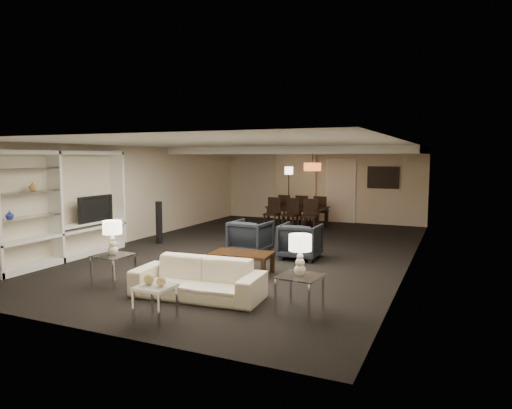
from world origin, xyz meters
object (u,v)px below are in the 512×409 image
object	(u,v)px
pendant_light	(312,167)
sofa	(198,278)
television	(92,208)
chair_fm	(304,210)
dining_table	(297,217)
chair_fl	(287,209)
side_table_left	(114,270)
marble_table	(156,303)
floor_lamp	(289,196)
table_lamp_right	(300,255)
coffee_table	(242,263)
table_lamp_left	(113,238)
chair_fr	(321,211)
armchair_right	(300,241)
floor_speaker	(159,223)
chair_nm	(290,214)
vase_blue	(10,215)
armchair_left	(251,237)
chair_nl	(272,213)
vase_amber	(33,186)
side_table_right	(300,294)
chair_nr	(309,215)

from	to	relation	value
pendant_light	sofa	xyz separation A→B (m)	(0.35, -7.21, -1.61)
television	chair_fm	world-z (taller)	television
dining_table	chair_fl	size ratio (longest dim) A/B	1.92
chair_fl	side_table_left	bearing A→B (deg)	93.79
marble_table	chair_fl	xyz separation A→B (m)	(-1.53, 9.29, 0.24)
chair_fl	floor_lamp	bearing A→B (deg)	133.49
table_lamp_right	chair_fm	bearing A→B (deg)	107.79
coffee_table	table_lamp_left	world-z (taller)	table_lamp_left
table_lamp_left	chair_fr	xyz separation A→B (m)	(1.37, 8.19, -0.35)
side_table_left	pendant_light	bearing A→B (deg)	79.35
armchair_right	television	xyz separation A→B (m)	(-4.53, -1.45, 0.66)
coffee_table	floor_lamp	size ratio (longest dim) A/B	0.60
chair_fr	floor_lamp	distance (m)	1.18
floor_speaker	chair_nm	world-z (taller)	floor_speaker
side_table_left	chair_fl	world-z (taller)	chair_fl
pendant_light	vase_blue	distance (m)	8.30
armchair_left	chair_nl	xyz separation A→B (m)	(-0.93, 3.59, 0.09)
vase_amber	side_table_right	bearing A→B (deg)	-3.24
side_table_right	floor_speaker	bearing A→B (deg)	145.00
coffee_table	chair_fr	size ratio (longest dim) A/B	1.19
armchair_right	table_lamp_right	world-z (taller)	table_lamp_right
television	chair_nl	world-z (taller)	television
coffee_table	floor_speaker	world-z (taller)	floor_speaker
armchair_right	chair_nr	bearing A→B (deg)	-76.84
floor_lamp	chair_fm	bearing A→B (deg)	19.27
side_table_left	chair_nr	world-z (taller)	chair_nr
side_table_left	chair_nl	distance (m)	6.89
coffee_table	table_lamp_left	distance (m)	2.42
television	chair_nr	xyz separation A→B (m)	(3.60, 5.04, -0.56)
table_lamp_right	dining_table	size ratio (longest dim) A/B	0.32
table_lamp_left	marble_table	distance (m)	2.11
dining_table	floor_lamp	world-z (taller)	floor_lamp
coffee_table	floor_speaker	xyz separation A→B (m)	(-3.27, 1.88, 0.34)
television	chair_fl	size ratio (longest dim) A/B	1.07
television	floor_speaker	bearing A→B (deg)	-21.94
chair_fm	coffee_table	bearing A→B (deg)	99.96
pendant_light	armchair_right	size ratio (longest dim) A/B	0.61
armchair_left	table_lamp_left	size ratio (longest dim) A/B	1.44
vase_blue	table_lamp_right	bearing A→B (deg)	2.23
armchair_right	chair_fm	world-z (taller)	chair_fm
vase_blue	dining_table	size ratio (longest dim) A/B	0.09
television	side_table_right	bearing A→B (deg)	-108.24
table_lamp_left	table_lamp_right	world-z (taller)	same
television	floor_speaker	world-z (taller)	television
table_lamp_left	vase_amber	bearing A→B (deg)	171.91
pendant_light	television	world-z (taller)	pendant_light
armchair_right	table_lamp_right	xyz separation A→B (m)	(1.10, -3.30, 0.44)
table_lamp_left	chair_fm	world-z (taller)	table_lamp_left
armchair_left	side_table_right	world-z (taller)	armchair_left
table_lamp_left	chair_nr	bearing A→B (deg)	78.73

